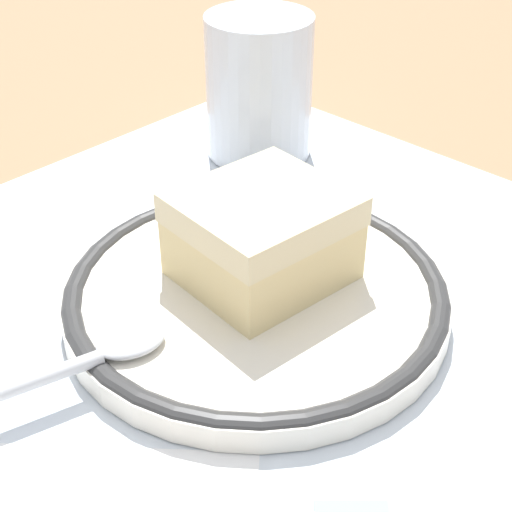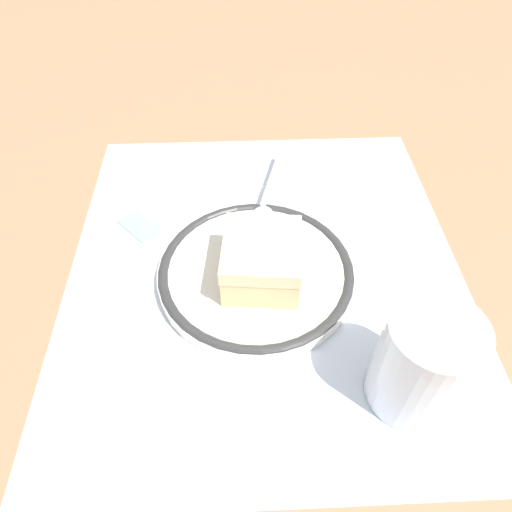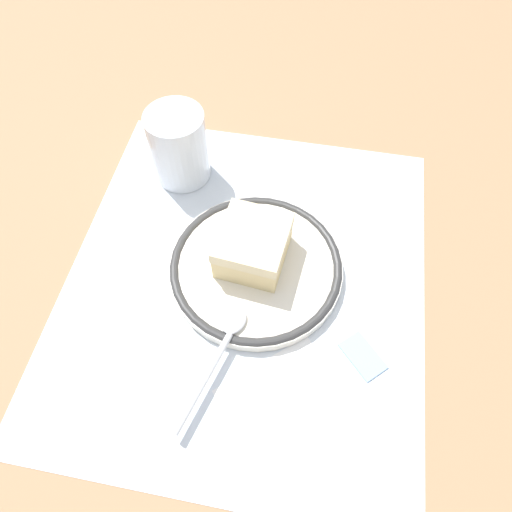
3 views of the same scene
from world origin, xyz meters
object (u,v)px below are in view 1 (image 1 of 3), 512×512
object	(u,v)px
cake_slice	(262,236)
spoon	(66,369)
plate	(256,294)
cup	(259,96)

from	to	relation	value
cake_slice	spoon	xyz separation A→B (m)	(0.12, -0.01, -0.02)
plate	cup	world-z (taller)	cup
spoon	cup	size ratio (longest dim) A/B	1.47
cake_slice	cup	size ratio (longest dim) A/B	0.90
plate	cake_slice	distance (m)	0.03
spoon	cup	bearing A→B (deg)	-155.67
cake_slice	spoon	distance (m)	0.12
plate	cup	xyz separation A→B (m)	(-0.14, -0.13, 0.03)
spoon	plate	bearing A→B (deg)	171.66
cake_slice	spoon	size ratio (longest dim) A/B	0.61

